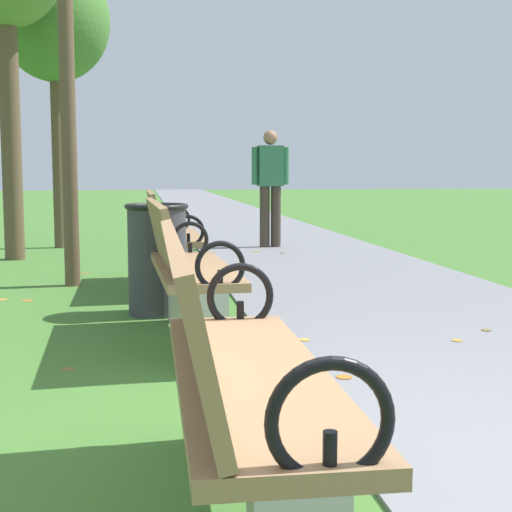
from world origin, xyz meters
TOP-DOWN VIEW (x-y plane):
  - ground_plane at (0.00, 0.00)m, footprint 80.00×80.00m
  - paved_walkway at (1.28, 18.00)m, footprint 2.57×44.00m
  - park_bench_1 at (-0.50, -0.09)m, footprint 0.49×1.61m
  - park_bench_2 at (-0.50, 2.38)m, footprint 0.53×1.62m
  - park_bench_3 at (-0.50, 4.70)m, footprint 0.49×1.61m
  - tree_4 at (-1.90, 8.63)m, footprint 1.52×1.52m
  - pedestrian_walking at (1.03, 8.11)m, footprint 0.53×0.24m
  - trash_bin at (-0.65, 3.44)m, footprint 0.48×0.48m
  - scattered_leaves at (-0.38, 3.10)m, footprint 4.91×9.22m

SIDE VIEW (x-z plane):
  - ground_plane at x=0.00m, z-range 0.00..0.00m
  - paved_walkway at x=1.28m, z-range 0.00..0.02m
  - scattered_leaves at x=-0.38m, z-range 0.00..0.02m
  - trash_bin at x=-0.65m, z-range 0.00..0.84m
  - park_bench_1 at x=-0.50m, z-range 0.04..0.93m
  - park_bench_2 at x=-0.50m, z-range 0.04..0.93m
  - park_bench_3 at x=-0.50m, z-range 0.04..0.93m
  - pedestrian_walking at x=1.03m, z-range 0.12..1.74m
  - tree_4 at x=-1.90m, z-range 1.12..5.09m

